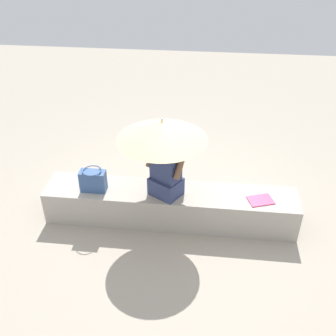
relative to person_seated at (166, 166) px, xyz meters
The scene contains 6 objects.
ground_plane 0.82m from the person_seated, 132.05° to the right, with size 14.00×14.00×0.00m, color #9E9384.
stone_bench 0.60m from the person_seated, 132.05° to the right, with size 3.02×0.52×0.43m, color #A8A093.
person_seated is the anchor object (origin of this frame).
parasol 0.48m from the person_seated, 40.03° to the left, with size 0.99×0.99×1.01m.
handbag_black 0.90m from the person_seated, ahead, with size 0.30×0.22×0.28m.
magazine 1.17m from the person_seated, behind, with size 0.28×0.20×0.01m, color #D83866.
Camera 1 is at (-0.40, 3.75, 3.24)m, focal length 42.17 mm.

